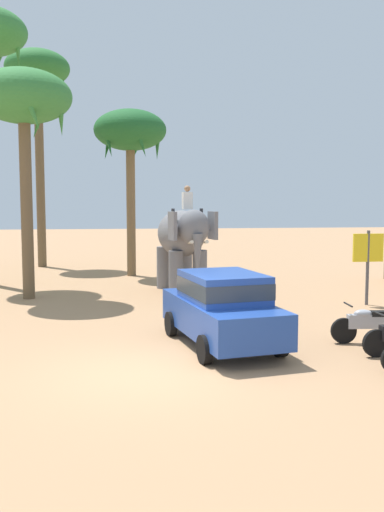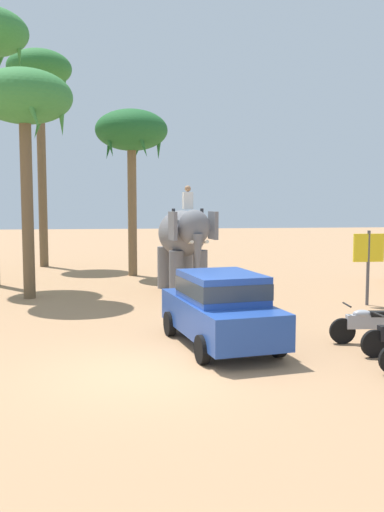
# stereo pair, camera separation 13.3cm
# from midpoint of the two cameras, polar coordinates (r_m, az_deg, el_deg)

# --- Properties ---
(ground_plane) EXTENTS (120.00, 120.00, 0.00)m
(ground_plane) POSITION_cam_midpoint_polar(r_m,az_deg,el_deg) (11.08, -4.46, -11.77)
(ground_plane) COLOR tan
(car_sedan_foreground) EXTENTS (2.40, 4.34, 1.70)m
(car_sedan_foreground) POSITION_cam_midpoint_polar(r_m,az_deg,el_deg) (12.80, 3.23, -5.13)
(car_sedan_foreground) COLOR #23479E
(car_sedan_foreground) RESTS_ON ground
(elephant_with_mahout) EXTENTS (2.10, 3.99, 3.88)m
(elephant_with_mahout) POSITION_cam_midpoint_polar(r_m,az_deg,el_deg) (20.32, -0.71, 1.83)
(elephant_with_mahout) COLOR slate
(elephant_with_mahout) RESTS_ON ground
(motorcycle_far_in_row) EXTENTS (1.80, 0.55, 0.94)m
(motorcycle_far_in_row) POSITION_cam_midpoint_polar(r_m,az_deg,el_deg) (13.75, 17.78, -6.62)
(motorcycle_far_in_row) COLOR black
(motorcycle_far_in_row) RESTS_ON ground
(palm_tree_near_hut) EXTENTS (3.20, 3.20, 10.87)m
(palm_tree_near_hut) POSITION_cam_midpoint_polar(r_m,az_deg,el_deg) (30.20, -15.18, 17.17)
(palm_tree_near_hut) COLOR brown
(palm_tree_near_hut) RESTS_ON ground
(palm_tree_left_of_road) EXTENTS (3.20, 3.20, 7.37)m
(palm_tree_left_of_road) POSITION_cam_midpoint_polar(r_m,az_deg,el_deg) (25.33, -6.05, 12.26)
(palm_tree_left_of_road) COLOR brown
(palm_tree_left_of_road) RESTS_ON ground
(palm_tree_leaning_seaward) EXTENTS (3.20, 3.20, 7.71)m
(palm_tree_leaning_seaward) POSITION_cam_midpoint_polar(r_m,az_deg,el_deg) (20.05, -16.57, 14.77)
(palm_tree_leaning_seaward) COLOR brown
(palm_tree_leaning_seaward) RESTS_ON ground
(signboard_yellow) EXTENTS (1.00, 0.10, 2.40)m
(signboard_yellow) POSITION_cam_midpoint_polar(r_m,az_deg,el_deg) (18.66, 17.78, 0.31)
(signboard_yellow) COLOR #4C4C51
(signboard_yellow) RESTS_ON ground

